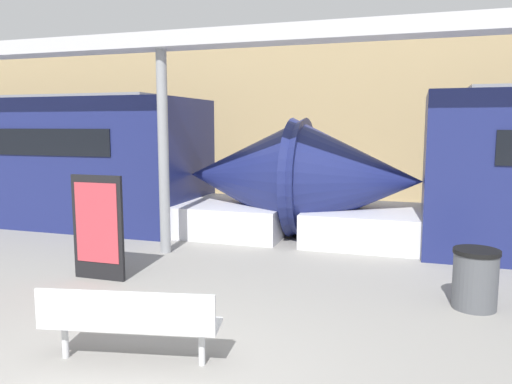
# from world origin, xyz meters

# --- Properties ---
(station_wall) EXTENTS (56.00, 0.20, 5.00)m
(station_wall) POSITION_xyz_m (0.00, 11.98, 2.50)
(station_wall) COLOR tan
(station_wall) RESTS_ON ground_plane
(bench_near) EXTENTS (1.91, 0.80, 0.83)m
(bench_near) POSITION_xyz_m (-0.31, 0.51, 0.50)
(bench_near) COLOR silver
(bench_near) RESTS_ON ground_plane
(trash_bin) EXTENTS (0.61, 0.61, 0.82)m
(trash_bin) POSITION_xyz_m (3.26, 3.36, 0.41)
(trash_bin) COLOR #4C4F54
(trash_bin) RESTS_ON ground_plane
(poster_board) EXTENTS (0.90, 0.07, 1.69)m
(poster_board) POSITION_xyz_m (-2.36, 2.91, 0.85)
(poster_board) COLOR black
(poster_board) RESTS_ON ground_plane
(support_column_near) EXTENTS (0.20, 0.20, 3.87)m
(support_column_near) POSITION_xyz_m (-2.16, 4.77, 1.93)
(support_column_near) COLOR gray
(support_column_near) RESTS_ON ground_plane
(canopy_beam) EXTENTS (28.00, 0.60, 0.28)m
(canopy_beam) POSITION_xyz_m (-2.16, 4.77, 4.01)
(canopy_beam) COLOR #B7B7BC
(canopy_beam) RESTS_ON support_column_near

